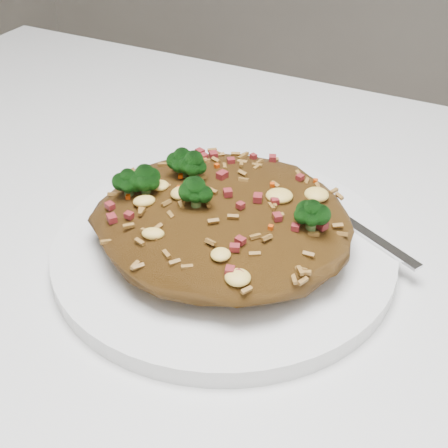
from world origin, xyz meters
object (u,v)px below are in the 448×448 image
Objects in this scene: dining_table at (314,441)px; plate at (224,248)px; fried_rice at (223,210)px; fork at (344,219)px.

plate reaches higher than dining_table.
fried_rice is at bearing -167.80° from plate.
fork is (0.07, 0.06, 0.01)m from plate.
dining_table is 7.95× the size of fork.
fork is at bearing 42.29° from plate.
fork reaches higher than plate.
dining_table is at bearing -48.76° from fork.
fork reaches higher than dining_table.
fork is (0.07, 0.06, -0.03)m from fried_rice.
plate is 1.33× the size of fried_rice.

